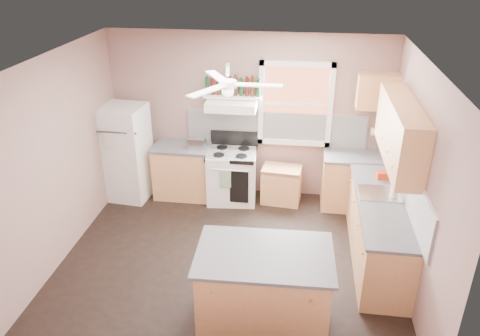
# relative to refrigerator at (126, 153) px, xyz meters

# --- Properties ---
(floor) EXTENTS (4.50, 4.50, 0.00)m
(floor) POSITION_rel_refrigerator_xyz_m (1.95, -1.54, -0.79)
(floor) COLOR black
(floor) RESTS_ON ground
(ceiling) EXTENTS (4.50, 4.50, 0.00)m
(ceiling) POSITION_rel_refrigerator_xyz_m (1.95, -1.54, 1.91)
(ceiling) COLOR white
(ceiling) RESTS_ON ground
(wall_back) EXTENTS (4.50, 0.05, 2.70)m
(wall_back) POSITION_rel_refrigerator_xyz_m (1.95, 0.48, 0.56)
(wall_back) COLOR #8A6860
(wall_back) RESTS_ON ground
(wall_right) EXTENTS (0.05, 4.00, 2.70)m
(wall_right) POSITION_rel_refrigerator_xyz_m (4.22, -1.54, 0.56)
(wall_right) COLOR #8A6860
(wall_right) RESTS_ON ground
(wall_left) EXTENTS (0.05, 4.00, 2.70)m
(wall_left) POSITION_rel_refrigerator_xyz_m (-0.33, -1.54, 0.56)
(wall_left) COLOR #8A6860
(wall_left) RESTS_ON ground
(backsplash_back) EXTENTS (2.90, 0.03, 0.55)m
(backsplash_back) POSITION_rel_refrigerator_xyz_m (2.40, 0.44, 0.38)
(backsplash_back) COLOR white
(backsplash_back) RESTS_ON wall_back
(backsplash_right) EXTENTS (0.03, 2.60, 0.55)m
(backsplash_right) POSITION_rel_refrigerator_xyz_m (4.18, -1.24, 0.38)
(backsplash_right) COLOR white
(backsplash_right) RESTS_ON wall_right
(window_view) EXTENTS (1.00, 0.02, 1.20)m
(window_view) POSITION_rel_refrigerator_xyz_m (2.70, 0.44, 0.81)
(window_view) COLOR brown
(window_view) RESTS_ON wall_back
(window_frame) EXTENTS (1.16, 0.07, 1.36)m
(window_frame) POSITION_rel_refrigerator_xyz_m (2.70, 0.41, 0.81)
(window_frame) COLOR white
(window_frame) RESTS_ON wall_back
(refrigerator) EXTENTS (0.73, 0.72, 1.59)m
(refrigerator) POSITION_rel_refrigerator_xyz_m (0.00, 0.00, 0.00)
(refrigerator) COLOR white
(refrigerator) RESTS_ON floor
(base_cabinet_left) EXTENTS (0.90, 0.60, 0.86)m
(base_cabinet_left) POSITION_rel_refrigerator_xyz_m (0.89, 0.16, -0.36)
(base_cabinet_left) COLOR #BE804F
(base_cabinet_left) RESTS_ON floor
(counter_left) EXTENTS (0.92, 0.62, 0.04)m
(counter_left) POSITION_rel_refrigerator_xyz_m (0.89, 0.16, 0.09)
(counter_left) COLOR #4D4D4F
(counter_left) RESTS_ON base_cabinet_left
(toaster) EXTENTS (0.28, 0.16, 0.18)m
(toaster) POSITION_rel_refrigerator_xyz_m (1.16, 0.08, 0.20)
(toaster) COLOR silver
(toaster) RESTS_ON counter_left
(stove) EXTENTS (0.83, 0.71, 0.86)m
(stove) POSITION_rel_refrigerator_xyz_m (1.73, 0.11, -0.36)
(stove) COLOR white
(stove) RESTS_ON floor
(range_hood) EXTENTS (0.78, 0.50, 0.14)m
(range_hood) POSITION_rel_refrigerator_xyz_m (1.72, 0.21, 0.83)
(range_hood) COLOR white
(range_hood) RESTS_ON wall_back
(bottle_shelf) EXTENTS (0.90, 0.26, 0.03)m
(bottle_shelf) POSITION_rel_refrigerator_xyz_m (1.72, 0.33, 0.93)
(bottle_shelf) COLOR white
(bottle_shelf) RESTS_ON range_hood
(cart) EXTENTS (0.66, 0.47, 0.62)m
(cart) POSITION_rel_refrigerator_xyz_m (2.54, 0.14, -0.48)
(cart) COLOR #BE804F
(cart) RESTS_ON floor
(base_cabinet_corner) EXTENTS (1.00, 0.60, 0.86)m
(base_cabinet_corner) POSITION_rel_refrigerator_xyz_m (3.70, 0.16, -0.36)
(base_cabinet_corner) COLOR #BE804F
(base_cabinet_corner) RESTS_ON floor
(base_cabinet_right) EXTENTS (0.60, 2.20, 0.86)m
(base_cabinet_right) POSITION_rel_refrigerator_xyz_m (3.90, -1.24, -0.36)
(base_cabinet_right) COLOR #BE804F
(base_cabinet_right) RESTS_ON floor
(counter_corner) EXTENTS (1.02, 0.62, 0.04)m
(counter_corner) POSITION_rel_refrigerator_xyz_m (3.70, 0.16, 0.09)
(counter_corner) COLOR #4D4D4F
(counter_corner) RESTS_ON base_cabinet_corner
(counter_right) EXTENTS (0.62, 2.22, 0.04)m
(counter_right) POSITION_rel_refrigerator_xyz_m (3.89, -1.24, 0.09)
(counter_right) COLOR #4D4D4F
(counter_right) RESTS_ON base_cabinet_right
(sink) EXTENTS (0.55, 0.45, 0.03)m
(sink) POSITION_rel_refrigerator_xyz_m (3.89, -1.04, 0.10)
(sink) COLOR silver
(sink) RESTS_ON counter_right
(faucet) EXTENTS (0.03, 0.03, 0.14)m
(faucet) POSITION_rel_refrigerator_xyz_m (4.05, -1.04, 0.18)
(faucet) COLOR silver
(faucet) RESTS_ON sink
(upper_cabinet_right) EXTENTS (0.33, 1.80, 0.76)m
(upper_cabinet_right) POSITION_rel_refrigerator_xyz_m (4.03, -1.04, 0.99)
(upper_cabinet_right) COLOR #BE804F
(upper_cabinet_right) RESTS_ON wall_right
(upper_cabinet_corner) EXTENTS (0.60, 0.33, 0.52)m
(upper_cabinet_corner) POSITION_rel_refrigerator_xyz_m (3.90, 0.29, 1.11)
(upper_cabinet_corner) COLOR #BE804F
(upper_cabinet_corner) RESTS_ON wall_back
(paper_towel) EXTENTS (0.26, 0.12, 0.12)m
(paper_towel) POSITION_rel_refrigerator_xyz_m (4.02, 0.32, 0.46)
(paper_towel) COLOR white
(paper_towel) RESTS_ON wall_back
(island) EXTENTS (1.43, 0.93, 0.86)m
(island) POSITION_rel_refrigerator_xyz_m (2.50, -2.56, -0.36)
(island) COLOR #BE804F
(island) RESTS_ON floor
(island_top) EXTENTS (1.51, 1.01, 0.04)m
(island_top) POSITION_rel_refrigerator_xyz_m (2.50, -2.56, 0.09)
(island_top) COLOR #4D4D4F
(island_top) RESTS_ON island
(ceiling_fan_hub) EXTENTS (0.20, 0.20, 0.08)m
(ceiling_fan_hub) POSITION_rel_refrigerator_xyz_m (1.95, -1.54, 1.66)
(ceiling_fan_hub) COLOR white
(ceiling_fan_hub) RESTS_ON ceiling
(soap_bottle) EXTENTS (0.11, 0.11, 0.27)m
(soap_bottle) POSITION_rel_refrigerator_xyz_m (4.05, -1.13, 0.24)
(soap_bottle) COLOR silver
(soap_bottle) RESTS_ON counter_right
(red_caddy) EXTENTS (0.20, 0.15, 0.10)m
(red_caddy) POSITION_rel_refrigerator_xyz_m (3.99, -0.58, 0.16)
(red_caddy) COLOR #B82B0F
(red_caddy) RESTS_ON counter_right
(wine_bottles) EXTENTS (0.86, 0.06, 0.31)m
(wine_bottles) POSITION_rel_refrigerator_xyz_m (1.72, 0.33, 1.09)
(wine_bottles) COLOR #143819
(wine_bottles) RESTS_ON bottle_shelf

